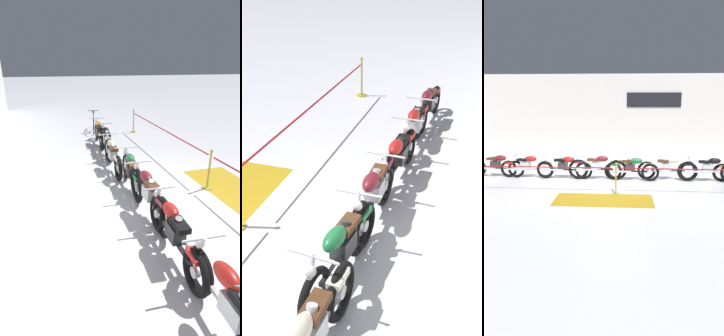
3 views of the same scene
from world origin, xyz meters
The scene contains 12 objects.
ground_plane centered at (0.00, 0.00, 0.00)m, with size 120.00×120.00×0.00m, color silver.
back_wall centered at (0.00, 5.12, 2.10)m, with size 28.00×0.29×4.20m.
motorcycle_maroon_0 centered at (-4.67, 0.72, 0.46)m, with size 2.27×0.62×0.92m.
motorcycle_red_1 centered at (-3.45, 0.66, 0.45)m, with size 2.14×0.62×0.91m.
motorcycle_red_2 centered at (-1.97, 0.66, 0.46)m, with size 2.21×0.62×0.91m.
motorcycle_maroon_3 centered at (-0.67, 0.60, 0.48)m, with size 2.25×0.62×0.97m.
motorcycle_green_4 centered at (0.62, 0.56, 0.46)m, with size 2.08×0.62×0.92m.
motorcycle_cream_5 centered at (1.98, 0.71, 0.47)m, with size 2.28×0.62×0.93m.
motorcycle_black_6 centered at (3.48, 0.55, 0.47)m, with size 2.31×0.62×0.96m.
stanchion_far_left centered at (-1.44, -1.33, 0.75)m, with size 12.34×0.28×1.05m.
stanchion_mid_left centered at (0.10, -1.33, 0.36)m, with size 0.28×0.28×1.05m.
floor_banner centered at (-0.26, -1.95, 0.00)m, with size 3.05×1.33×0.01m, color #B78E19.
Camera 3 is at (0.48, -11.53, 3.13)m, focal length 35.00 mm.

